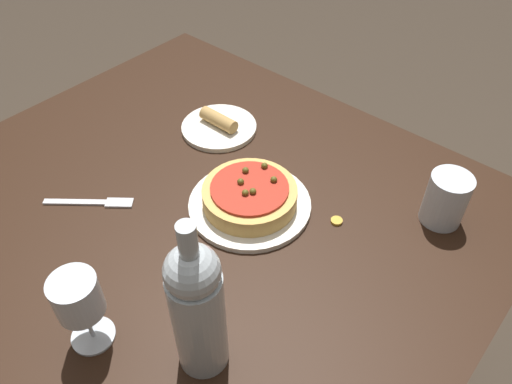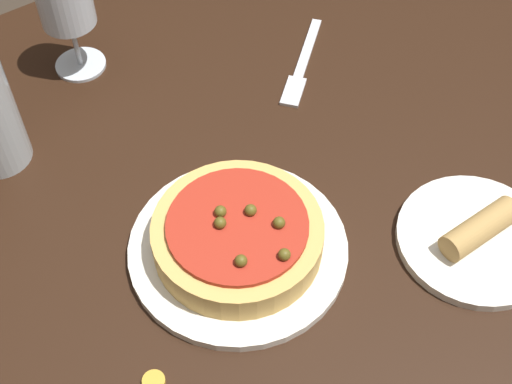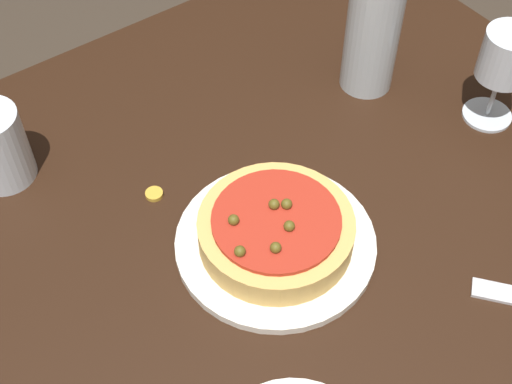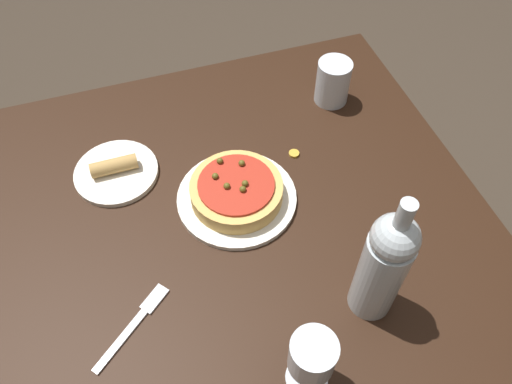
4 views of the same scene
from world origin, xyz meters
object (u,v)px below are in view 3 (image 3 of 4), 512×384
dining_table (348,302)px  pizza (276,230)px  bottle_cap (154,194)px  wine_bottle (376,8)px  dinner_plate (275,243)px  wine_glass (506,59)px

dining_table → pizza: 0.16m
bottle_cap → wine_bottle: bearing=-89.4°
dinner_plate → bottle_cap: (0.16, 0.08, -0.00)m
wine_glass → bottle_cap: (0.16, 0.48, -0.10)m
dinner_plate → wine_bottle: size_ratio=0.82×
wine_glass → pizza: bearing=90.4°
dining_table → wine_glass: size_ratio=7.82×
dining_table → pizza: (0.08, 0.06, 0.12)m
dining_table → dinner_plate: dinner_plate is taller
dinner_plate → wine_bottle: wine_bottle is taller
dinner_plate → pizza: size_ratio=1.31×
wine_bottle → dinner_plate: bearing=119.0°
pizza → wine_glass: 0.40m
pizza → wine_bottle: wine_bottle is taller
pizza → wine_glass: size_ratio=1.29×
dinner_plate → dining_table: bearing=-144.1°
dinner_plate → bottle_cap: dinner_plate is taller
wine_glass → bottle_cap: 0.51m
pizza → wine_bottle: (0.17, -0.30, 0.10)m
dinner_plate → bottle_cap: 0.18m
dinner_plate → pizza: bearing=102.0°
dining_table → wine_bottle: size_ratio=3.80×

